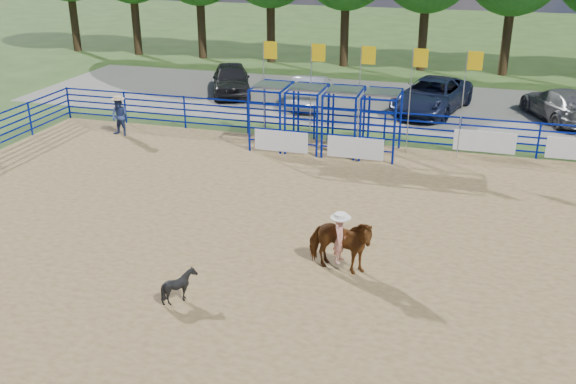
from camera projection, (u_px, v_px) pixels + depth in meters
The scene contains 12 objects.
ground at pixel (331, 254), 17.89m from camera, with size 120.00×120.00×0.00m, color #3D5A24.
arena_dirt at pixel (331, 254), 17.89m from camera, with size 30.00×20.00×0.02m, color #967A4B.
gravel_strip at pixel (403, 105), 32.98m from camera, with size 40.00×10.00×0.01m, color gray.
horse_and_rider at pixel (340, 242), 16.65m from camera, with size 1.98×1.13×2.30m.
calf at pixel (180, 286), 15.46m from camera, with size 0.68×0.76×0.84m, color black.
spectator_cowboy at pixel (120, 116), 27.74m from camera, with size 0.86×0.71×1.71m.
car_a at pixel (231, 79), 34.73m from camera, with size 1.95×4.84×1.65m, color black.
car_b at pixel (310, 90), 32.57m from camera, with size 1.63×4.66×1.54m, color gray.
car_c at pixel (432, 95), 31.40m from camera, with size 2.69×5.84×1.62m, color #141B34.
car_d at pixel (561, 104), 30.04m from camera, with size 2.11×5.19×1.51m, color #545457.
perimeter_fence at pixel (332, 230), 17.60m from camera, with size 30.10×20.10×1.50m.
chute_assembly at pixel (334, 121), 25.74m from camera, with size 19.32×2.41×4.20m.
Camera 1 is at (3.27, -15.58, 8.43)m, focal length 40.00 mm.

